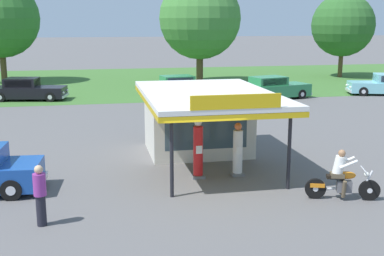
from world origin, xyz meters
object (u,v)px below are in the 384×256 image
Objects in this scene: gas_pump_nearside at (198,151)px; parked_car_back_row_left at (273,89)px; gas_pump_offside at (238,152)px; bystander_leaning_by_kiosk at (40,194)px; bystander_chatting_near_pumps at (152,96)px; motorcycle_with_rider at (342,179)px; parked_car_back_row_right at (182,87)px; parked_car_back_row_far_left at (27,90)px.

gas_pump_nearside reaches higher than parked_car_back_row_left.
gas_pump_offside is 1.14× the size of bystander_leaning_by_kiosk.
gas_pump_nearside reaches higher than bystander_chatting_near_pumps.
motorcycle_with_rider is 19.95m from parked_car_back_row_left.
motorcycle_with_rider is 1.41× the size of bystander_chatting_near_pumps.
motorcycle_with_rider is at bearing 1.71° from bystander_leaning_by_kiosk.
gas_pump_offside is at bearing -94.31° from parked_car_back_row_right.
bystander_leaning_by_kiosk is at bearing -125.13° from parked_car_back_row_left.
bystander_leaning_by_kiosk reaches higher than bystander_chatting_near_pumps.
parked_car_back_row_right is at bearing 70.57° from bystander_leaning_by_kiosk.
gas_pump_offside is 19.03m from parked_car_back_row_right.
gas_pump_offside reaches higher than bystander_leaning_by_kiosk.
bystander_leaning_by_kiosk is (2.91, -22.50, 0.19)m from parked_car_back_row_far_left.
gas_pump_nearside is 19.19m from parked_car_back_row_right.
gas_pump_nearside is at bearing -67.71° from parked_car_back_row_far_left.
parked_car_back_row_far_left is (-7.89, 19.26, -0.28)m from gas_pump_nearside.
gas_pump_offside is 1.23× the size of bystander_chatting_near_pumps.
parked_car_back_row_right is at bearing 156.14° from parked_car_back_row_left.
bystander_chatting_near_pumps is (5.05, 17.21, -0.08)m from bystander_leaning_by_kiosk.
bystander_chatting_near_pumps is (-3.78, 16.95, 0.16)m from motorcycle_with_rider.
gas_pump_offside is at bearing -114.27° from parked_car_back_row_left.
gas_pump_nearside is 4.88m from motorcycle_with_rider.
gas_pump_offside is 0.36× the size of parked_car_back_row_far_left.
parked_car_back_row_far_left reaches higher than parked_car_back_row_right.
parked_car_back_row_left is 6.50m from parked_car_back_row_right.
parked_car_back_row_far_left is (-10.75, 0.28, 0.00)m from parked_car_back_row_right.
parked_car_back_row_far_left is (-16.69, 2.91, -0.04)m from parked_car_back_row_left.
gas_pump_nearside is 5.94m from bystander_leaning_by_kiosk.
bystander_chatting_near_pumps is at bearing -164.76° from parked_car_back_row_left.
gas_pump_offside is 7.18m from bystander_leaning_by_kiosk.
gas_pump_nearside is 20.82m from parked_car_back_row_far_left.
parked_car_back_row_left is at bearing 54.87° from bystander_leaning_by_kiosk.
gas_pump_nearside is at bearing 33.04° from bystander_leaning_by_kiosk.
motorcycle_with_rider is 0.39× the size of parked_car_back_row_left.
gas_pump_offside is at bearing 129.17° from motorcycle_with_rider.
parked_car_back_row_right is (-5.94, 2.63, -0.04)m from parked_car_back_row_left.
bystander_chatting_near_pumps is at bearing 89.72° from gas_pump_nearside.
gas_pump_offside reaches higher than motorcycle_with_rider.
parked_car_back_row_left is (4.95, 19.32, 0.08)m from motorcycle_with_rider.
parked_car_back_row_right is 10.76m from parked_car_back_row_far_left.
parked_car_back_row_right is (-0.99, 21.95, 0.04)m from motorcycle_with_rider.
parked_car_back_row_far_left is at bearing 97.38° from bystander_leaning_by_kiosk.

